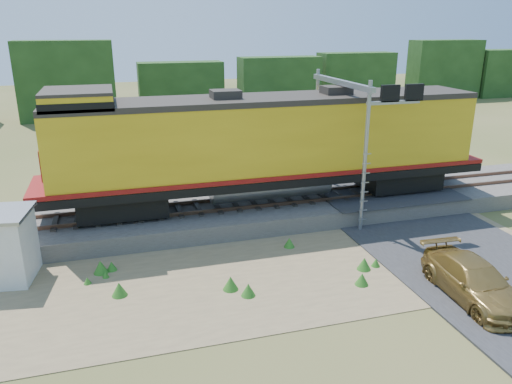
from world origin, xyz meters
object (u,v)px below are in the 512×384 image
object	(u,v)px
signal_gantry	(352,112)
car	(474,281)
shed	(1,246)
locomotive	(265,144)

from	to	relation	value
signal_gantry	car	xyz separation A→B (m)	(0.57, -8.66, -4.45)
shed	signal_gantry	xyz separation A→B (m)	(15.18, 2.69, 3.77)
signal_gantry	locomotive	bearing A→B (deg)	170.92
shed	car	xyz separation A→B (m)	(15.75, -5.97, -0.68)
locomotive	shed	world-z (taller)	locomotive
shed	car	distance (m)	16.86
shed	car	size ratio (longest dim) A/B	0.58
locomotive	car	xyz separation A→B (m)	(4.68, -9.32, -3.03)
shed	signal_gantry	bearing A→B (deg)	18.04
shed	signal_gantry	world-z (taller)	signal_gantry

